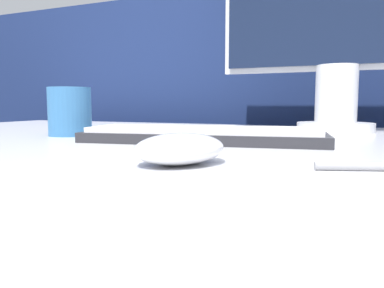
{
  "coord_description": "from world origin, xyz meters",
  "views": [
    {
      "loc": [
        0.17,
        -0.57,
        0.82
      ],
      "look_at": [
        0.01,
        -0.19,
        0.78
      ],
      "focal_mm": 35.0,
      "sensor_mm": 36.0,
      "label": 1
    }
  ],
  "objects": [
    {
      "name": "mug",
      "position": [
        -0.33,
        0.01,
        0.81
      ],
      "size": [
        0.08,
        0.08,
        0.09
      ],
      "color": "teal",
      "rests_on": "desk"
    },
    {
      "name": "partition_panel",
      "position": [
        0.0,
        0.64,
        0.6
      ],
      "size": [
        5.0,
        0.03,
        1.2
      ],
      "color": "navy",
      "rests_on": "ground_plane"
    },
    {
      "name": "keyboard",
      "position": [
        -0.05,
        -0.01,
        0.77
      ],
      "size": [
        0.4,
        0.18,
        0.02
      ],
      "rotation": [
        0.0,
        0.0,
        0.15
      ],
      "color": "#28282D",
      "rests_on": "desk"
    },
    {
      "name": "computer_mouse_near",
      "position": [
        0.01,
        -0.22,
        0.78
      ],
      "size": [
        0.11,
        0.12,
        0.03
      ],
      "rotation": [
        0.0,
        0.0,
        -0.4
      ],
      "color": "white",
      "rests_on": "desk"
    }
  ]
}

